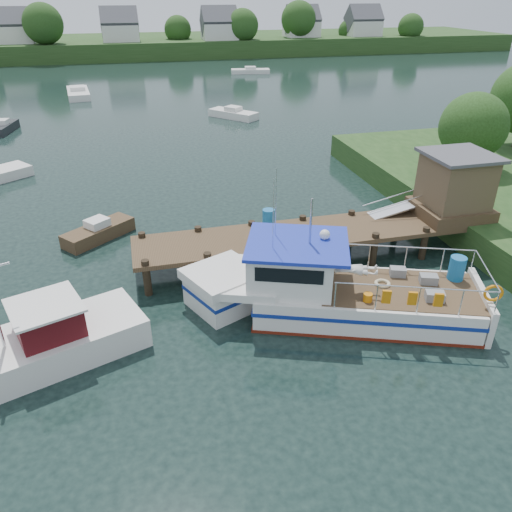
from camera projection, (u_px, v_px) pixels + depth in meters
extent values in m
plane|color=black|center=(269.00, 263.00, 22.80)|extent=(160.00, 160.00, 0.00)
cylinder|color=#332114|center=(465.00, 167.00, 30.22)|extent=(0.50, 0.50, 3.05)
sphere|color=#244618|center=(473.00, 127.00, 29.06)|extent=(3.90, 3.90, 3.90)
cube|color=#29471D|center=(149.00, 46.00, 93.76)|extent=(140.00, 24.00, 3.00)
cylinder|color=#332114|center=(47.00, 47.00, 81.93)|extent=(0.60, 0.60, 4.80)
sphere|color=#244618|center=(43.00, 24.00, 80.24)|extent=(6.34, 6.34, 6.34)
cylinder|color=#332114|center=(117.00, 50.00, 86.44)|extent=(0.60, 0.60, 3.00)
sphere|color=#244618|center=(115.00, 36.00, 85.39)|extent=(3.96, 3.96, 3.96)
cylinder|color=#332114|center=(179.00, 45.00, 90.39)|extent=(0.60, 0.60, 3.60)
sphere|color=#244618|center=(178.00, 29.00, 89.12)|extent=(4.75, 4.75, 4.75)
cylinder|color=#332114|center=(243.00, 44.00, 89.22)|extent=(0.60, 0.60, 4.20)
sphere|color=#244618|center=(243.00, 25.00, 87.74)|extent=(5.54, 5.54, 5.54)
cylinder|color=#332114|center=(298.00, 40.00, 93.17)|extent=(0.60, 0.60, 4.80)
sphere|color=#244618|center=(298.00, 19.00, 91.48)|extent=(6.34, 6.34, 6.34)
cylinder|color=#332114|center=(348.00, 43.00, 97.68)|extent=(0.60, 0.60, 3.00)
sphere|color=#244618|center=(349.00, 30.00, 96.63)|extent=(3.96, 3.96, 3.96)
cylinder|color=#332114|center=(409.00, 42.00, 96.51)|extent=(0.60, 0.60, 3.60)
sphere|color=#244618|center=(411.00, 27.00, 95.25)|extent=(4.75, 4.75, 4.75)
cube|color=silver|center=(15.00, 36.00, 82.64)|extent=(6.00, 5.00, 3.00)
cube|color=#47474C|center=(13.00, 23.00, 81.74)|extent=(6.20, 5.09, 5.09)
cube|color=silver|center=(121.00, 34.00, 85.47)|extent=(6.00, 5.00, 3.00)
cube|color=#47474C|center=(119.00, 22.00, 84.57)|extent=(6.20, 5.09, 5.09)
cube|color=silver|center=(219.00, 33.00, 88.30)|extent=(6.00, 5.00, 3.00)
cube|color=#47474C|center=(219.00, 21.00, 87.40)|extent=(6.20, 5.09, 5.09)
cube|color=silver|center=(301.00, 30.00, 93.48)|extent=(6.00, 5.00, 3.00)
cube|color=#47474C|center=(302.00, 19.00, 92.57)|extent=(6.20, 5.09, 5.09)
cube|color=silver|center=(363.00, 29.00, 95.22)|extent=(6.00, 5.00, 3.00)
cube|color=#47474C|center=(364.00, 18.00, 94.32)|extent=(6.20, 5.09, 5.09)
cube|color=#493622|center=(312.00, 233.00, 22.61)|extent=(16.00, 3.00, 0.20)
cylinder|color=black|center=(147.00, 281.00, 20.19)|extent=(0.32, 0.32, 1.90)
cylinder|color=black|center=(144.00, 252.00, 22.41)|extent=(0.32, 0.32, 1.90)
cylinder|color=black|center=(208.00, 273.00, 20.73)|extent=(0.32, 0.32, 1.90)
cylinder|color=black|center=(199.00, 246.00, 22.95)|extent=(0.32, 0.32, 1.90)
cylinder|color=black|center=(266.00, 266.00, 21.27)|extent=(0.32, 0.32, 1.90)
cylinder|color=black|center=(252.00, 240.00, 23.49)|extent=(0.32, 0.32, 1.90)
cylinder|color=black|center=(321.00, 259.00, 21.81)|extent=(0.32, 0.32, 1.90)
cylinder|color=black|center=(302.00, 234.00, 24.03)|extent=(0.32, 0.32, 1.90)
cylinder|color=black|center=(374.00, 252.00, 22.35)|extent=(0.32, 0.32, 1.90)
cylinder|color=black|center=(350.00, 228.00, 24.57)|extent=(0.32, 0.32, 1.90)
cylinder|color=black|center=(423.00, 246.00, 22.90)|extent=(0.32, 0.32, 1.90)
cylinder|color=black|center=(396.00, 223.00, 25.11)|extent=(0.32, 0.32, 1.90)
cylinder|color=black|center=(471.00, 240.00, 23.44)|extent=(0.32, 0.32, 1.90)
cylinder|color=black|center=(440.00, 218.00, 25.66)|extent=(0.32, 0.32, 1.90)
cube|color=#493622|center=(450.00, 210.00, 23.94)|extent=(3.20, 3.00, 0.60)
cube|color=brown|center=(455.00, 182.00, 23.27)|extent=(2.60, 2.60, 2.40)
cube|color=#47474C|center=(461.00, 155.00, 22.66)|extent=(3.00, 3.00, 0.15)
cube|color=#A5A8AD|center=(397.00, 208.00, 24.23)|extent=(3.34, 0.90, 0.79)
cylinder|color=silver|center=(403.00, 202.00, 23.65)|extent=(3.34, 0.05, 0.76)
cylinder|color=silver|center=(395.00, 196.00, 24.34)|extent=(3.34, 0.05, 0.76)
cube|color=slate|center=(298.00, 240.00, 21.42)|extent=(0.60, 0.40, 0.30)
cube|color=slate|center=(318.00, 235.00, 21.81)|extent=(0.60, 0.40, 0.30)
cylinder|color=#C9720B|center=(342.00, 236.00, 21.77)|extent=(0.30, 0.30, 0.28)
cylinder|color=#16619D|center=(269.00, 218.00, 22.73)|extent=(0.56, 0.56, 0.85)
cube|color=silver|center=(363.00, 301.00, 18.93)|extent=(8.72, 5.90, 1.24)
cube|color=silver|center=(223.00, 292.00, 19.47)|extent=(3.03, 3.03, 1.24)
cube|color=silver|center=(223.00, 275.00, 19.10)|extent=(3.36, 3.28, 0.38)
cube|color=silver|center=(251.00, 278.00, 19.01)|extent=(3.11, 3.64, 0.32)
cube|color=navy|center=(364.00, 298.00, 18.86)|extent=(8.83, 5.98, 0.15)
cube|color=navy|center=(223.00, 289.00, 19.40)|extent=(3.08, 3.08, 0.15)
cube|color=#631B0E|center=(362.00, 313.00, 19.20)|extent=(8.83, 5.96, 0.15)
cube|color=#493622|center=(401.00, 289.00, 18.50)|extent=(6.48, 4.79, 0.04)
cube|color=silver|center=(479.00, 306.00, 18.46)|extent=(1.35, 3.10, 1.46)
cube|color=silver|center=(291.00, 264.00, 18.53)|extent=(3.82, 3.70, 1.62)
cube|color=black|center=(289.00, 276.00, 17.14)|extent=(2.24, 0.88, 0.54)
cube|color=black|center=(293.00, 240.00, 19.62)|extent=(2.24, 0.88, 0.54)
cube|color=black|center=(250.00, 254.00, 18.53)|extent=(0.73, 1.83, 0.54)
cube|color=#1C2EB1|center=(298.00, 244.00, 18.10)|extent=(4.54, 4.23, 0.13)
cylinder|color=silver|center=(311.00, 221.00, 17.62)|extent=(0.11, 0.11, 1.73)
cylinder|color=silver|center=(273.00, 215.00, 17.08)|extent=(0.03, 0.03, 2.59)
cylinder|color=silver|center=(276.00, 203.00, 18.02)|extent=(0.03, 0.03, 2.59)
sphere|color=silver|center=(325.00, 235.00, 18.28)|extent=(0.50, 0.50, 0.39)
cylinder|color=silver|center=(416.00, 287.00, 16.70)|extent=(5.06, 1.96, 0.05)
cylinder|color=silver|center=(403.00, 247.00, 19.31)|extent=(5.06, 1.96, 0.05)
cylinder|color=silver|center=(488.00, 270.00, 17.73)|extent=(1.10, 2.79, 0.05)
cylinder|color=silver|center=(335.00, 295.00, 17.21)|extent=(0.06, 0.06, 1.03)
cylinder|color=silver|center=(333.00, 255.00, 19.82)|extent=(0.06, 0.06, 1.03)
cylinder|color=silver|center=(376.00, 298.00, 17.07)|extent=(0.06, 0.06, 1.03)
cylinder|color=silver|center=(369.00, 257.00, 19.68)|extent=(0.06, 0.06, 1.03)
cylinder|color=silver|center=(418.00, 300.00, 16.93)|extent=(0.06, 0.06, 1.03)
cylinder|color=silver|center=(405.00, 259.00, 19.54)|extent=(0.06, 0.06, 1.03)
cylinder|color=silver|center=(461.00, 303.00, 16.79)|extent=(0.06, 0.06, 1.03)
cylinder|color=silver|center=(442.00, 261.00, 19.40)|extent=(0.06, 0.06, 1.03)
cylinder|color=silver|center=(496.00, 305.00, 16.68)|extent=(0.06, 0.06, 1.03)
cylinder|color=silver|center=(472.00, 262.00, 19.28)|extent=(0.06, 0.06, 1.03)
cube|color=slate|center=(435.00, 296.00, 17.74)|extent=(0.76, 0.63, 0.35)
cube|color=slate|center=(428.00, 279.00, 18.78)|extent=(0.76, 0.63, 0.35)
cube|color=slate|center=(398.00, 272.00, 19.27)|extent=(0.70, 0.59, 0.35)
cylinder|color=#16619D|center=(457.00, 268.00, 18.91)|extent=(0.78, 0.78, 0.95)
cylinder|color=#C9720B|center=(368.00, 298.00, 17.71)|extent=(0.42, 0.42, 0.32)
torus|color=#BFB28C|center=(382.00, 284.00, 18.73)|extent=(0.78, 0.78, 0.13)
torus|color=#C9720B|center=(493.00, 293.00, 17.18)|extent=(0.66, 0.34, 0.67)
cube|color=#C9720B|center=(386.00, 297.00, 16.98)|extent=(0.32, 0.21, 0.49)
cube|color=#C9720B|center=(412.00, 298.00, 16.90)|extent=(0.32, 0.21, 0.49)
cube|color=#C9720B|center=(439.00, 300.00, 16.81)|extent=(0.32, 0.21, 0.49)
imported|color=silver|center=(350.00, 269.00, 17.97)|extent=(0.67, 0.81, 1.90)
cube|color=silver|center=(37.00, 350.00, 16.50)|extent=(7.50, 4.86, 1.08)
cube|color=#490C10|center=(47.00, 319.00, 16.28)|extent=(2.50, 2.50, 1.03)
cube|color=silver|center=(44.00, 306.00, 16.03)|extent=(2.78, 2.78, 0.09)
cube|color=#493622|center=(99.00, 232.00, 24.89)|extent=(3.62, 3.27, 0.67)
cube|color=silver|center=(97.00, 223.00, 24.65)|extent=(1.35, 1.33, 0.43)
cube|color=silver|center=(250.00, 71.00, 72.89)|extent=(5.77, 2.75, 0.60)
cube|color=silver|center=(250.00, 68.00, 72.67)|extent=(1.75, 1.56, 0.38)
cube|color=silver|center=(233.00, 114.00, 47.99)|extent=(4.45, 4.80, 0.69)
cube|color=silver|center=(233.00, 109.00, 47.74)|extent=(1.79, 1.81, 0.44)
cube|color=silver|center=(409.00, 145.00, 38.58)|extent=(7.64, 4.96, 0.72)
cube|color=silver|center=(410.00, 138.00, 38.32)|extent=(2.53, 2.36, 0.47)
cube|color=silver|center=(78.00, 93.00, 57.32)|extent=(2.98, 6.97, 0.73)
cube|color=silver|center=(77.00, 88.00, 57.06)|extent=(1.81, 2.05, 0.47)
cube|color=black|center=(4.00, 128.00, 43.31)|extent=(2.05, 4.10, 0.68)
cube|color=silver|center=(2.00, 122.00, 43.06)|extent=(1.13, 1.26, 0.44)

